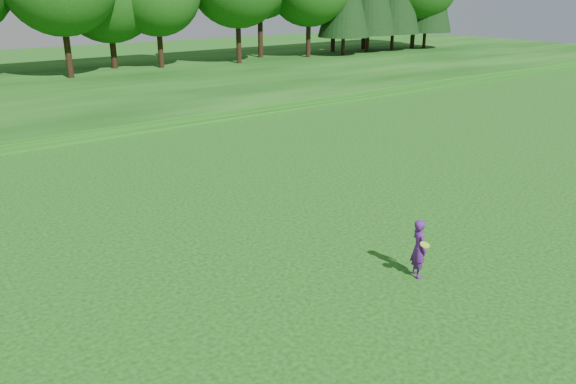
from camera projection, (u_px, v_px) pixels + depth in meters
ground at (343, 339)px, 11.48m from camera, size 140.00×140.00×0.00m
walking_path at (55, 142)px, 26.45m from camera, size 130.00×1.60×0.04m
woman at (419, 248)px, 13.77m from camera, size 0.64×0.80×1.50m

